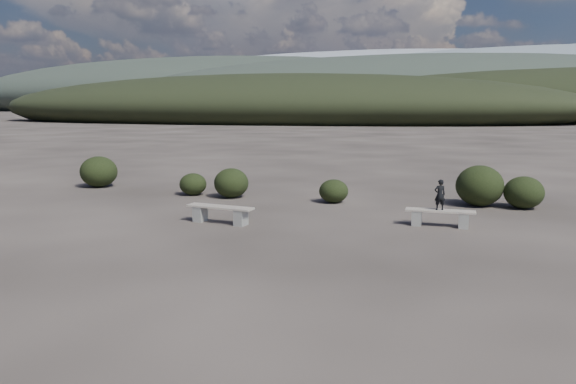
# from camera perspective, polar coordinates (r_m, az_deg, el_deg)

# --- Properties ---
(ground) EXTENTS (1200.00, 1200.00, 0.00)m
(ground) POSITION_cam_1_polar(r_m,az_deg,el_deg) (11.26, -5.61, -8.20)
(ground) COLOR #292320
(ground) RESTS_ON ground
(bench_left) EXTENTS (2.01, 0.74, 0.49)m
(bench_left) POSITION_cam_1_polar(r_m,az_deg,el_deg) (15.78, -6.91, -2.12)
(bench_left) COLOR slate
(bench_left) RESTS_ON ground
(bench_right) EXTENTS (1.86, 0.45, 0.46)m
(bench_right) POSITION_cam_1_polar(r_m,az_deg,el_deg) (15.81, 15.18, -2.41)
(bench_right) COLOR slate
(bench_right) RESTS_ON ground
(seated_person) EXTENTS (0.35, 0.29, 0.83)m
(seated_person) POSITION_cam_1_polar(r_m,az_deg,el_deg) (15.71, 15.17, -0.27)
(seated_person) COLOR black
(seated_person) RESTS_ON bench_right
(shrub_a) EXTENTS (0.99, 0.99, 0.81)m
(shrub_a) POSITION_cam_1_polar(r_m,az_deg,el_deg) (20.79, -9.63, 0.79)
(shrub_a) COLOR black
(shrub_a) RESTS_ON ground
(shrub_b) EXTENTS (1.23, 1.23, 1.05)m
(shrub_b) POSITION_cam_1_polar(r_m,az_deg,el_deg) (20.03, -5.78, 0.92)
(shrub_b) COLOR black
(shrub_b) RESTS_ON ground
(shrub_c) EXTENTS (0.99, 0.99, 0.79)m
(shrub_c) POSITION_cam_1_polar(r_m,az_deg,el_deg) (18.99, 4.66, 0.09)
(shrub_c) COLOR black
(shrub_c) RESTS_ON ground
(shrub_d) EXTENTS (1.53, 1.53, 1.33)m
(shrub_d) POSITION_cam_1_polar(r_m,az_deg,el_deg) (19.34, 18.89, 0.61)
(shrub_d) COLOR black
(shrub_d) RESTS_ON ground
(shrub_e) EXTENTS (1.24, 1.24, 1.03)m
(shrub_e) POSITION_cam_1_polar(r_m,az_deg,el_deg) (19.37, 22.84, -0.05)
(shrub_e) COLOR black
(shrub_e) RESTS_ON ground
(shrub_f) EXTENTS (1.46, 1.46, 1.24)m
(shrub_f) POSITION_cam_1_polar(r_m,az_deg,el_deg) (23.73, -18.68, 1.97)
(shrub_f) COLOR black
(shrub_f) RESTS_ON ground
(mountain_ridges) EXTENTS (500.00, 400.00, 56.00)m
(mountain_ridges) POSITION_cam_1_polar(r_m,az_deg,el_deg) (349.42, 12.74, 9.98)
(mountain_ridges) COLOR black
(mountain_ridges) RESTS_ON ground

